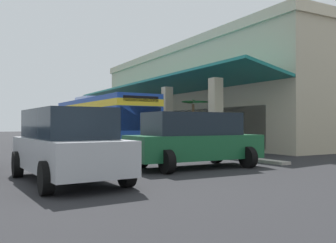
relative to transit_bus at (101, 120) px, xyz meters
name	(u,v)px	position (x,y,z in m)	size (l,w,h in m)	color
ground	(179,144)	(-3.37, 7.60, -1.85)	(120.00, 120.00, 0.00)	#262628
curb_strip	(129,144)	(-3.39, 3.27, -1.79)	(30.78, 0.50, 0.12)	#9E998E
plaza_building	(230,98)	(-3.39, 12.90, 2.01)	(25.95, 15.96, 7.72)	#B2A88E
transit_bus	(101,120)	(0.00, 0.00, 0.00)	(11.28, 3.06, 3.34)	#193D9E
parked_suv_silver	(67,144)	(11.99, -5.00, -0.84)	(4.91, 2.41, 1.97)	#B2B5BA
parked_suv_green	(194,139)	(10.99, -0.28, -0.84)	(2.76, 4.83, 1.97)	#195933
pedestrian	(112,138)	(7.31, -1.99, -0.87)	(0.55, 0.54, 1.73)	navy
potted_palm	(193,138)	(3.48, 4.57, -1.10)	(1.66, 1.85, 3.09)	#4C4742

